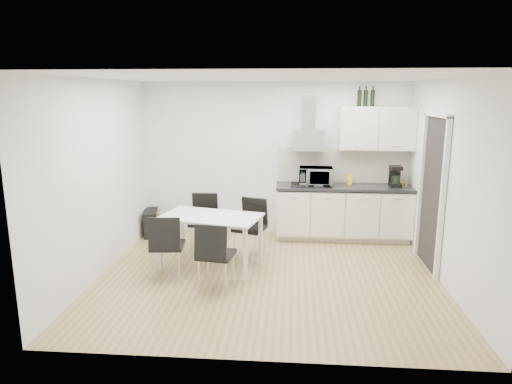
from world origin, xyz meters
TOP-DOWN VIEW (x-y plane):
  - ground at (0.00, 0.00)m, footprint 4.50×4.50m
  - wall_back at (0.00, 2.00)m, footprint 4.50×0.10m
  - wall_front at (0.00, -2.00)m, footprint 4.50×0.10m
  - wall_left at (-2.25, 0.00)m, footprint 0.10×4.00m
  - wall_right at (2.25, 0.00)m, footprint 0.10×4.00m
  - ceiling at (0.00, 0.00)m, footprint 4.50×4.50m
  - doorway at (2.21, 0.55)m, footprint 0.08×1.04m
  - kitchenette at (1.19, 1.73)m, footprint 2.22×0.64m
  - dining_table at (-0.82, 0.27)m, footprint 1.49×1.06m
  - chair_far_left at (-1.06, 0.95)m, footprint 0.46×0.51m
  - chair_far_right at (-0.32, 0.69)m, footprint 0.58×0.61m
  - chair_near_left at (-1.32, -0.16)m, footprint 0.49×0.54m
  - chair_near_right at (-0.63, -0.45)m, footprint 0.51×0.56m
  - guitar_amp at (-2.12, 1.65)m, footprint 0.35×0.57m
  - floor_speaker at (-1.24, 1.90)m, footprint 0.24×0.23m

SIDE VIEW (x-z plane):
  - ground at x=0.00m, z-range 0.00..0.00m
  - floor_speaker at x=-1.24m, z-range 0.00..0.32m
  - guitar_amp at x=-2.12m, z-range 0.00..0.44m
  - chair_far_left at x=-1.06m, z-range 0.00..0.88m
  - chair_far_right at x=-0.32m, z-range 0.00..0.88m
  - chair_near_left at x=-1.32m, z-range 0.00..0.88m
  - chair_near_right at x=-0.63m, z-range 0.00..0.88m
  - dining_table at x=-0.82m, z-range 0.29..1.04m
  - kitchenette at x=1.19m, z-range -0.43..2.09m
  - doorway at x=2.21m, z-range 0.00..2.10m
  - wall_back at x=0.00m, z-range 0.00..2.60m
  - wall_front at x=0.00m, z-range 0.00..2.60m
  - wall_left at x=-2.25m, z-range 0.00..2.60m
  - wall_right at x=2.25m, z-range 0.00..2.60m
  - ceiling at x=0.00m, z-range 2.60..2.60m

